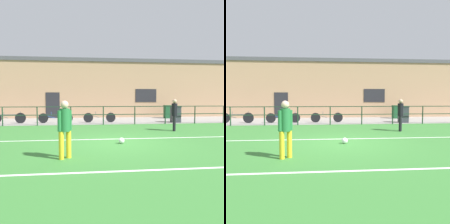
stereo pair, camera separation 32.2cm
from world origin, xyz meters
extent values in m
cube|color=#387A33|center=(0.00, 0.00, -0.02)|extent=(60.00, 44.00, 0.04)
cube|color=white|center=(0.00, 0.84, 0.00)|extent=(36.00, 0.11, 0.00)
cube|color=white|center=(0.00, -3.38, 0.00)|extent=(36.00, 0.11, 0.00)
cube|color=gray|center=(0.00, 8.50, 0.01)|extent=(48.00, 5.00, 0.02)
cylinder|color=#193823|center=(-6.00, 6.00, 0.57)|extent=(0.07, 0.07, 1.15)
cylinder|color=#193823|center=(-4.00, 6.00, 0.57)|extent=(0.07, 0.07, 1.15)
cylinder|color=#193823|center=(-2.00, 6.00, 0.57)|extent=(0.07, 0.07, 1.15)
cylinder|color=#193823|center=(0.00, 6.00, 0.57)|extent=(0.07, 0.07, 1.15)
cylinder|color=#193823|center=(2.00, 6.00, 0.57)|extent=(0.07, 0.07, 1.15)
cylinder|color=#193823|center=(4.00, 6.00, 0.57)|extent=(0.07, 0.07, 1.15)
cylinder|color=#193823|center=(6.00, 6.00, 0.57)|extent=(0.07, 0.07, 1.15)
cube|color=#193823|center=(0.00, 6.00, 1.13)|extent=(36.00, 0.04, 0.04)
cube|color=#193823|center=(0.00, 6.00, 0.63)|extent=(36.00, 0.04, 0.04)
cube|color=tan|center=(0.00, 12.20, 2.32)|extent=(28.00, 2.40, 4.64)
cube|color=#232328|center=(-3.70, 10.98, 1.05)|extent=(1.10, 0.04, 2.10)
cube|color=#232328|center=(4.05, 10.98, 1.86)|extent=(1.80, 0.04, 1.10)
cube|color=#4C4C51|center=(0.00, 12.20, 4.79)|extent=(28.00, 2.56, 0.30)
cylinder|color=black|center=(3.40, 2.95, 0.38)|extent=(0.14, 0.14, 0.77)
cylinder|color=black|center=(3.30, 2.73, 0.38)|extent=(0.14, 0.14, 0.77)
cylinder|color=black|center=(3.35, 2.84, 1.08)|extent=(0.28, 0.28, 0.63)
sphere|color=tan|center=(3.35, 2.84, 1.51)|extent=(0.22, 0.22, 0.22)
cylinder|color=black|center=(3.42, 3.00, 1.06)|extent=(0.10, 0.10, 0.57)
cylinder|color=black|center=(3.28, 2.68, 1.06)|extent=(0.10, 0.10, 0.57)
cylinder|color=gold|center=(-1.84, -2.14, 0.38)|extent=(0.14, 0.14, 0.76)
cylinder|color=gold|center=(-1.65, -1.99, 0.38)|extent=(0.14, 0.14, 0.76)
cylinder|color=#237038|center=(-1.74, -2.07, 1.08)|extent=(0.28, 0.28, 0.63)
sphere|color=beige|center=(-1.74, -2.07, 1.50)|extent=(0.22, 0.22, 0.22)
cylinder|color=#237038|center=(-1.88, -2.17, 1.06)|extent=(0.10, 0.10, 0.56)
cylinder|color=#237038|center=(-1.61, -1.96, 1.06)|extent=(0.10, 0.10, 0.56)
sphere|color=white|center=(0.16, -0.13, 0.11)|extent=(0.22, 0.22, 0.22)
cylinder|color=black|center=(-5.28, 7.20, 0.36)|extent=(0.69, 0.04, 0.69)
cube|color=#4C5156|center=(-6.03, 7.20, 0.59)|extent=(1.17, 0.04, 0.04)
cube|color=#4C5156|center=(-6.41, 7.20, 0.47)|extent=(0.73, 0.03, 0.24)
cylinder|color=#4C5156|center=(-6.30, 7.20, 0.69)|extent=(0.03, 0.03, 0.20)
cylinder|color=#4C5156|center=(-5.28, 7.20, 0.66)|extent=(0.03, 0.03, 0.28)
cylinder|color=black|center=(-3.85, 7.20, 0.34)|extent=(0.64, 0.04, 0.64)
cylinder|color=black|center=(-2.25, 7.20, 0.34)|extent=(0.64, 0.04, 0.64)
cube|color=#234C99|center=(-3.05, 7.20, 0.55)|extent=(1.24, 0.04, 0.04)
cube|color=#234C99|center=(-3.45, 7.20, 0.44)|extent=(0.78, 0.03, 0.23)
cylinder|color=#234C99|center=(-3.33, 7.20, 0.65)|extent=(0.03, 0.03, 0.20)
cylinder|color=#234C99|center=(-2.25, 7.20, 0.62)|extent=(0.03, 0.03, 0.28)
cylinder|color=black|center=(-0.91, 7.20, 0.34)|extent=(0.64, 0.04, 0.64)
cylinder|color=black|center=(0.60, 7.20, 0.34)|extent=(0.64, 0.04, 0.64)
cube|color=#4C5156|center=(-0.15, 7.20, 0.55)|extent=(1.18, 0.04, 0.04)
cube|color=#4C5156|center=(-0.53, 7.20, 0.45)|extent=(0.74, 0.03, 0.23)
cylinder|color=#4C5156|center=(-0.42, 7.20, 0.65)|extent=(0.03, 0.03, 0.20)
cylinder|color=#4C5156|center=(0.60, 7.20, 0.62)|extent=(0.03, 0.03, 0.28)
cube|color=#33383D|center=(4.94, 6.62, 0.52)|extent=(0.59, 0.50, 1.01)
cube|color=#282C30|center=(4.94, 6.62, 1.07)|extent=(0.63, 0.53, 0.08)
cube|color=#194C28|center=(5.59, 9.77, 0.50)|extent=(0.65, 0.54, 0.96)
cube|color=#143D20|center=(5.59, 9.77, 1.02)|extent=(0.69, 0.58, 0.08)
camera|label=1|loc=(-1.23, -8.68, 1.70)|focal=38.05mm
camera|label=2|loc=(-0.91, -8.71, 1.70)|focal=38.05mm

